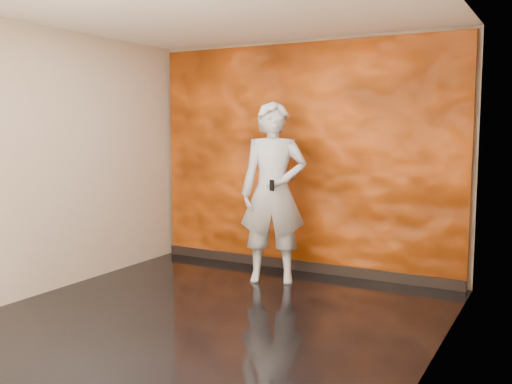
{
  "coord_description": "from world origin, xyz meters",
  "views": [
    {
      "loc": [
        2.81,
        -4.38,
        1.75
      ],
      "look_at": [
        -0.06,
        0.89,
        1.07
      ],
      "focal_mm": 40.0,
      "sensor_mm": 36.0,
      "label": 1
    }
  ],
  "objects": [
    {
      "name": "room",
      "position": [
        0.0,
        0.0,
        1.4
      ],
      "size": [
        4.02,
        4.02,
        2.81
      ],
      "color": "black",
      "rests_on": "ground"
    },
    {
      "name": "feature_wall",
      "position": [
        0.0,
        1.96,
        1.38
      ],
      "size": [
        3.9,
        0.06,
        2.75
      ],
      "primitive_type": "cube",
      "color": "#EC5D12",
      "rests_on": "ground"
    },
    {
      "name": "baseboard",
      "position": [
        0.0,
        1.92,
        0.06
      ],
      "size": [
        3.9,
        0.04,
        0.12
      ],
      "primitive_type": "cube",
      "color": "black",
      "rests_on": "ground"
    },
    {
      "name": "man",
      "position": [
        -0.07,
        1.33,
        1.02
      ],
      "size": [
        0.87,
        0.73,
        2.04
      ],
      "primitive_type": "imported",
      "rotation": [
        0.0,
        0.0,
        0.39
      ],
      "color": "#9197A0",
      "rests_on": "ground"
    },
    {
      "name": "phone",
      "position": [
        0.05,
        1.05,
        1.13
      ],
      "size": [
        0.07,
        0.04,
        0.12
      ],
      "primitive_type": "cube",
      "rotation": [
        0.0,
        0.0,
        -0.37
      ],
      "color": "black",
      "rests_on": "man"
    }
  ]
}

